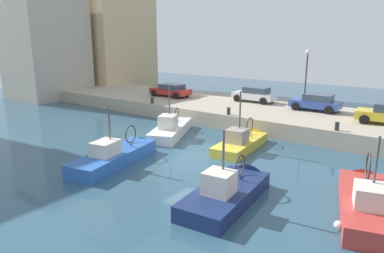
{
  "coord_description": "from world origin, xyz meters",
  "views": [
    {
      "loc": [
        -15.46,
        -11.63,
        6.88
      ],
      "look_at": [
        2.64,
        1.98,
        1.2
      ],
      "focal_mm": 32.89,
      "sensor_mm": 36.0,
      "label": 1
    }
  ],
  "objects_px": {
    "fishing_boat_navy": "(230,197)",
    "parked_car_red": "(171,90)",
    "mooring_bollard_south": "(337,126)",
    "fishing_boat_yellow": "(243,145)",
    "mooring_bollard_mid": "(229,111)",
    "mooring_bollard_north": "(152,100)",
    "fishing_boat_red": "(367,208)",
    "parked_car_white": "(255,94)",
    "fishing_boat_white": "(172,132)",
    "quay_streetlamp": "(307,69)",
    "fishing_boat_blue": "(118,160)",
    "parked_car_blue": "(316,102)"
  },
  "relations": [
    {
      "from": "fishing_boat_navy",
      "to": "parked_car_red",
      "type": "bearing_deg",
      "value": 47.3
    },
    {
      "from": "parked_car_red",
      "to": "mooring_bollard_south",
      "type": "distance_m",
      "value": 17.62
    },
    {
      "from": "fishing_boat_yellow",
      "to": "parked_car_red",
      "type": "xyz_separation_m",
      "value": [
        7.26,
        12.29,
        1.75
      ]
    },
    {
      "from": "mooring_bollard_mid",
      "to": "mooring_bollard_north",
      "type": "xyz_separation_m",
      "value": [
        0.0,
        8.0,
        0.0
      ]
    },
    {
      "from": "fishing_boat_red",
      "to": "parked_car_white",
      "type": "height_order",
      "value": "fishing_boat_red"
    },
    {
      "from": "fishing_boat_white",
      "to": "fishing_boat_yellow",
      "type": "distance_m",
      "value": 5.8
    },
    {
      "from": "mooring_bollard_south",
      "to": "quay_streetlamp",
      "type": "distance_m",
      "value": 7.63
    },
    {
      "from": "fishing_boat_red",
      "to": "mooring_bollard_north",
      "type": "bearing_deg",
      "value": 67.78
    },
    {
      "from": "fishing_boat_white",
      "to": "quay_streetlamp",
      "type": "height_order",
      "value": "quay_streetlamp"
    },
    {
      "from": "mooring_bollard_south",
      "to": "mooring_bollard_mid",
      "type": "xyz_separation_m",
      "value": [
        0.0,
        8.0,
        0.0
      ]
    },
    {
      "from": "fishing_boat_yellow",
      "to": "parked_car_red",
      "type": "height_order",
      "value": "fishing_boat_yellow"
    },
    {
      "from": "parked_car_red",
      "to": "mooring_bollard_mid",
      "type": "bearing_deg",
      "value": -113.27
    },
    {
      "from": "parked_car_red",
      "to": "quay_streetlamp",
      "type": "distance_m",
      "value": 13.35
    },
    {
      "from": "fishing_boat_yellow",
      "to": "mooring_bollard_mid",
      "type": "xyz_separation_m",
      "value": [
        3.31,
        3.12,
        1.36
      ]
    },
    {
      "from": "fishing_boat_white",
      "to": "parked_car_red",
      "type": "relative_size",
      "value": 1.61
    },
    {
      "from": "mooring_bollard_north",
      "to": "quay_streetlamp",
      "type": "distance_m",
      "value": 13.44
    },
    {
      "from": "fishing_boat_blue",
      "to": "mooring_bollard_mid",
      "type": "xyz_separation_m",
      "value": [
        10.15,
        -1.18,
        1.37
      ]
    },
    {
      "from": "parked_car_white",
      "to": "mooring_bollard_north",
      "type": "bearing_deg",
      "value": 131.48
    },
    {
      "from": "fishing_boat_blue",
      "to": "mooring_bollard_south",
      "type": "xyz_separation_m",
      "value": [
        10.15,
        -9.18,
        1.37
      ]
    },
    {
      "from": "parked_car_white",
      "to": "parked_car_red",
      "type": "xyz_separation_m",
      "value": [
        -2.27,
        8.2,
        -0.04
      ]
    },
    {
      "from": "parked_car_white",
      "to": "mooring_bollard_south",
      "type": "height_order",
      "value": "parked_car_white"
    },
    {
      "from": "fishing_boat_white",
      "to": "parked_car_white",
      "type": "bearing_deg",
      "value": -9.89
    },
    {
      "from": "fishing_boat_blue",
      "to": "mooring_bollard_mid",
      "type": "distance_m",
      "value": 10.31
    },
    {
      "from": "quay_streetlamp",
      "to": "parked_car_blue",
      "type": "bearing_deg",
      "value": -96.44
    },
    {
      "from": "fishing_boat_navy",
      "to": "mooring_bollard_south",
      "type": "distance_m",
      "value": 10.63
    },
    {
      "from": "fishing_boat_red",
      "to": "parked_car_blue",
      "type": "xyz_separation_m",
      "value": [
        13.48,
        6.61,
        1.79
      ]
    },
    {
      "from": "parked_car_red",
      "to": "quay_streetlamp",
      "type": "xyz_separation_m",
      "value": [
        1.71,
        -12.99,
        2.59
      ]
    },
    {
      "from": "fishing_boat_navy",
      "to": "mooring_bollard_south",
      "type": "xyz_separation_m",
      "value": [
        10.42,
        -1.61,
        1.37
      ]
    },
    {
      "from": "fishing_boat_yellow",
      "to": "parked_car_red",
      "type": "distance_m",
      "value": 14.38
    },
    {
      "from": "fishing_boat_white",
      "to": "parked_car_red",
      "type": "distance_m",
      "value": 10.07
    },
    {
      "from": "fishing_boat_yellow",
      "to": "fishing_boat_navy",
      "type": "height_order",
      "value": "fishing_boat_yellow"
    },
    {
      "from": "fishing_boat_blue",
      "to": "quay_streetlamp",
      "type": "xyz_separation_m",
      "value": [
        15.8,
        -5.0,
        4.35
      ]
    },
    {
      "from": "mooring_bollard_south",
      "to": "quay_streetlamp",
      "type": "height_order",
      "value": "quay_streetlamp"
    },
    {
      "from": "parked_car_white",
      "to": "fishing_boat_navy",
      "type": "bearing_deg",
      "value": -156.12
    },
    {
      "from": "mooring_bollard_south",
      "to": "parked_car_white",
      "type": "bearing_deg",
      "value": 55.3
    },
    {
      "from": "fishing_boat_red",
      "to": "parked_car_blue",
      "type": "relative_size",
      "value": 1.77
    },
    {
      "from": "fishing_boat_yellow",
      "to": "mooring_bollard_north",
      "type": "xyz_separation_m",
      "value": [
        3.31,
        11.12,
        1.36
      ]
    },
    {
      "from": "parked_car_white",
      "to": "fishing_boat_white",
      "type": "bearing_deg",
      "value": 170.11
    },
    {
      "from": "fishing_boat_red",
      "to": "parked_car_red",
      "type": "height_order",
      "value": "fishing_boat_red"
    },
    {
      "from": "fishing_boat_navy",
      "to": "parked_car_red",
      "type": "xyz_separation_m",
      "value": [
        14.36,
        15.56,
        1.76
      ]
    },
    {
      "from": "quay_streetlamp",
      "to": "fishing_boat_red",
      "type": "bearing_deg",
      "value": -150.68
    },
    {
      "from": "mooring_bollard_north",
      "to": "fishing_boat_red",
      "type": "bearing_deg",
      "value": -112.22
    },
    {
      "from": "fishing_boat_red",
      "to": "parked_car_red",
      "type": "relative_size",
      "value": 1.64
    },
    {
      "from": "parked_car_blue",
      "to": "mooring_bollard_south",
      "type": "height_order",
      "value": "parked_car_blue"
    },
    {
      "from": "parked_car_white",
      "to": "mooring_bollard_north",
      "type": "xyz_separation_m",
      "value": [
        -6.21,
        7.03,
        -0.43
      ]
    },
    {
      "from": "mooring_bollard_mid",
      "to": "quay_streetlamp",
      "type": "xyz_separation_m",
      "value": [
        5.65,
        -3.82,
        2.98
      ]
    },
    {
      "from": "mooring_bollard_south",
      "to": "mooring_bollard_north",
      "type": "xyz_separation_m",
      "value": [
        0.0,
        16.0,
        0.0
      ]
    },
    {
      "from": "parked_car_white",
      "to": "parked_car_blue",
      "type": "relative_size",
      "value": 1.0
    },
    {
      "from": "mooring_bollard_south",
      "to": "fishing_boat_blue",
      "type": "bearing_deg",
      "value": 137.88
    },
    {
      "from": "quay_streetlamp",
      "to": "fishing_boat_white",
      "type": "bearing_deg",
      "value": 144.79
    }
  ]
}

